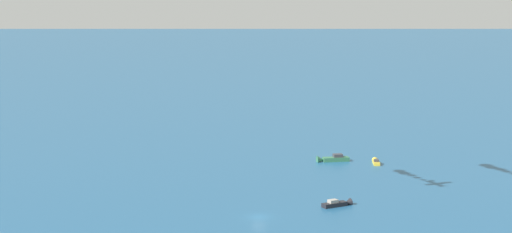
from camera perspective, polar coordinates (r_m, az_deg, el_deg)
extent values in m
plane|color=#1E517A|center=(181.50, 0.18, -6.58)|extent=(2000.00, 2000.00, 0.00)
cube|color=black|center=(190.46, 5.15, -5.75)|extent=(4.99, 5.61, 0.91)
cone|color=black|center=(192.43, 6.01, -5.61)|extent=(2.34, 2.28, 1.83)
cube|color=gray|center=(190.03, 5.05, -5.53)|extent=(2.39, 2.48, 0.69)
cube|color=#33704C|center=(239.26, 5.24, -2.79)|extent=(7.29, 5.79, 1.15)
cone|color=#33704C|center=(238.11, 4.22, -2.84)|extent=(2.78, 2.92, 2.30)
cube|color=#38383D|center=(239.22, 5.36, -2.55)|extent=(3.10, 2.90, 0.86)
cube|color=gold|center=(236.56, 7.85, -3.01)|extent=(3.21, 5.27, 0.80)
cone|color=gold|center=(239.56, 7.78, -2.87)|extent=(1.95, 1.75, 1.61)
cube|color=#38383D|center=(236.05, 7.87, -2.86)|extent=(1.81, 2.09, 0.60)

